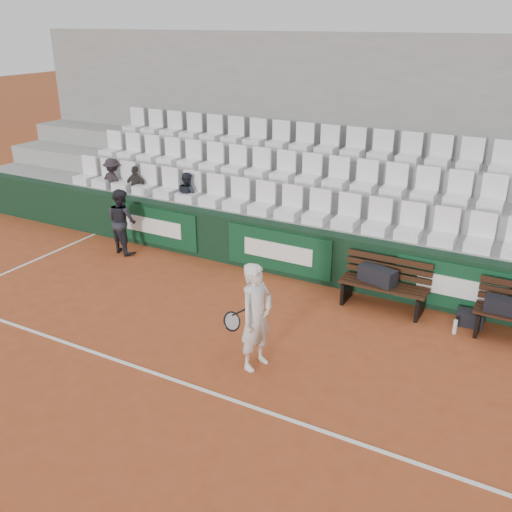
# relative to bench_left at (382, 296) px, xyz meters

# --- Properties ---
(ground) EXTENTS (80.00, 80.00, 0.00)m
(ground) POSITION_rel_bench_left_xyz_m (-1.99, -3.48, -0.23)
(ground) COLOR #A54925
(ground) RESTS_ON ground
(court_baseline) EXTENTS (18.00, 0.06, 0.01)m
(court_baseline) POSITION_rel_bench_left_xyz_m (-1.99, -3.48, -0.22)
(court_baseline) COLOR white
(court_baseline) RESTS_ON ground
(back_barrier) EXTENTS (18.00, 0.34, 1.00)m
(back_barrier) POSITION_rel_bench_left_xyz_m (-1.92, 0.51, 0.28)
(back_barrier) COLOR black
(back_barrier) RESTS_ON ground
(grandstand_tier_front) EXTENTS (18.00, 0.95, 1.00)m
(grandstand_tier_front) POSITION_rel_bench_left_xyz_m (-1.99, 1.14, 0.28)
(grandstand_tier_front) COLOR gray
(grandstand_tier_front) RESTS_ON ground
(grandstand_tier_mid) EXTENTS (18.00, 0.95, 1.45)m
(grandstand_tier_mid) POSITION_rel_bench_left_xyz_m (-1.99, 2.09, 0.50)
(grandstand_tier_mid) COLOR gray
(grandstand_tier_mid) RESTS_ON ground
(grandstand_tier_back) EXTENTS (18.00, 0.95, 1.90)m
(grandstand_tier_back) POSITION_rel_bench_left_xyz_m (-1.99, 3.04, 0.72)
(grandstand_tier_back) COLOR gray
(grandstand_tier_back) RESTS_ON ground
(grandstand_rear_wall) EXTENTS (18.00, 0.30, 4.40)m
(grandstand_rear_wall) POSITION_rel_bench_left_xyz_m (-1.99, 3.67, 1.98)
(grandstand_rear_wall) COLOR gray
(grandstand_rear_wall) RESTS_ON ground
(seat_row_front) EXTENTS (11.90, 0.44, 0.63)m
(seat_row_front) POSITION_rel_bench_left_xyz_m (-1.99, 0.97, 1.09)
(seat_row_front) COLOR white
(seat_row_front) RESTS_ON grandstand_tier_front
(seat_row_mid) EXTENTS (11.90, 0.44, 0.63)m
(seat_row_mid) POSITION_rel_bench_left_xyz_m (-1.99, 1.92, 1.54)
(seat_row_mid) COLOR white
(seat_row_mid) RESTS_ON grandstand_tier_mid
(seat_row_back) EXTENTS (11.90, 0.44, 0.63)m
(seat_row_back) POSITION_rel_bench_left_xyz_m (-1.99, 2.87, 1.99)
(seat_row_back) COLOR silver
(seat_row_back) RESTS_ON grandstand_tier_back
(bench_left) EXTENTS (1.50, 0.56, 0.45)m
(bench_left) POSITION_rel_bench_left_xyz_m (0.00, 0.00, 0.00)
(bench_left) COLOR #331B0F
(bench_left) RESTS_ON ground
(sports_bag_left) EXTENTS (0.70, 0.45, 0.28)m
(sports_bag_left) POSITION_rel_bench_left_xyz_m (-0.13, 0.03, 0.36)
(sports_bag_left) COLOR black
(sports_bag_left) RESTS_ON bench_left
(sports_bag_right) EXTENTS (0.51, 0.24, 0.24)m
(sports_bag_right) POSITION_rel_bench_left_xyz_m (1.90, -0.09, 0.34)
(sports_bag_right) COLOR black
(sports_bag_right) RESTS_ON bench_right
(sports_bag_ground) EXTENTS (0.45, 0.31, 0.25)m
(sports_bag_ground) POSITION_rel_bench_left_xyz_m (1.44, 0.11, -0.10)
(sports_bag_ground) COLOR black
(sports_bag_ground) RESTS_ON ground
(water_bottle_near) EXTENTS (0.07, 0.07, 0.26)m
(water_bottle_near) POSITION_rel_bench_left_xyz_m (-0.66, 0.10, -0.09)
(water_bottle_near) COLOR silver
(water_bottle_near) RESTS_ON ground
(water_bottle_far) EXTENTS (0.07, 0.07, 0.24)m
(water_bottle_far) POSITION_rel_bench_left_xyz_m (1.29, -0.29, -0.11)
(water_bottle_far) COLOR silver
(water_bottle_far) RESTS_ON ground
(tennis_player) EXTENTS (0.74, 0.65, 1.60)m
(tennis_player) POSITION_rel_bench_left_xyz_m (-1.07, -2.61, 0.58)
(tennis_player) COLOR silver
(tennis_player) RESTS_ON ground
(ball_kid) EXTENTS (0.79, 0.68, 1.40)m
(ball_kid) POSITION_rel_bench_left_xyz_m (-5.66, -0.13, 0.48)
(ball_kid) COLOR black
(ball_kid) RESTS_ON ground
(spectator_a) EXTENTS (0.78, 0.51, 1.13)m
(spectator_a) POSITION_rel_bench_left_xyz_m (-6.86, 1.02, 1.34)
(spectator_a) COLOR black
(spectator_a) RESTS_ON grandstand_tier_front
(spectator_b) EXTENTS (0.62, 0.30, 1.03)m
(spectator_b) POSITION_rel_bench_left_xyz_m (-6.17, 1.02, 1.29)
(spectator_b) COLOR #302B26
(spectator_b) RESTS_ON grandstand_tier_front
(spectator_c) EXTENTS (0.62, 0.56, 1.06)m
(spectator_c) POSITION_rel_bench_left_xyz_m (-4.75, 1.02, 1.30)
(spectator_c) COLOR black
(spectator_c) RESTS_ON grandstand_tier_front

